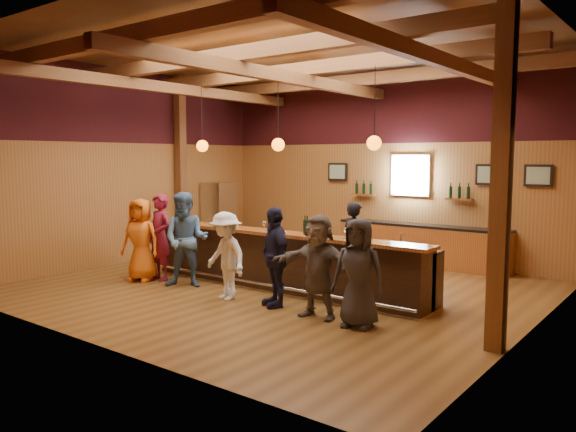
{
  "coord_description": "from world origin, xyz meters",
  "views": [
    {
      "loc": [
        6.49,
        -8.17,
        2.47
      ],
      "look_at": [
        0.0,
        0.3,
        1.35
      ],
      "focal_mm": 35.0,
      "sensor_mm": 36.0,
      "label": 1
    }
  ],
  "objects_px": {
    "customer_denim": "(186,240)",
    "customer_dark": "(358,273)",
    "customer_navy": "(275,257)",
    "ice_bucket": "(276,226)",
    "back_bar_cabinet": "(421,245)",
    "customer_brown": "(318,266)",
    "customer_redvest": "(160,237)",
    "customer_orange": "(141,240)",
    "bartender": "(355,243)",
    "bar_counter": "(284,260)",
    "customer_white": "(226,256)",
    "stainless_fridge": "(219,216)",
    "bottle_a": "(307,227)"
  },
  "relations": [
    {
      "from": "bartender",
      "to": "ice_bucket",
      "type": "height_order",
      "value": "bartender"
    },
    {
      "from": "back_bar_cabinet",
      "to": "bottle_a",
      "type": "height_order",
      "value": "bottle_a"
    },
    {
      "from": "back_bar_cabinet",
      "to": "ice_bucket",
      "type": "distance_m",
      "value": 4.12
    },
    {
      "from": "ice_bucket",
      "to": "customer_dark",
      "type": "bearing_deg",
      "value": -23.43
    },
    {
      "from": "customer_denim",
      "to": "customer_brown",
      "type": "bearing_deg",
      "value": -34.02
    },
    {
      "from": "customer_redvest",
      "to": "customer_navy",
      "type": "height_order",
      "value": "customer_redvest"
    },
    {
      "from": "customer_orange",
      "to": "bartender",
      "type": "bearing_deg",
      "value": 13.73
    },
    {
      "from": "stainless_fridge",
      "to": "ice_bucket",
      "type": "bearing_deg",
      "value": -33.52
    },
    {
      "from": "customer_navy",
      "to": "customer_dark",
      "type": "bearing_deg",
      "value": 24.76
    },
    {
      "from": "customer_white",
      "to": "customer_dark",
      "type": "bearing_deg",
      "value": 12.41
    },
    {
      "from": "customer_orange",
      "to": "customer_navy",
      "type": "bearing_deg",
      "value": -17.78
    },
    {
      "from": "customer_denim",
      "to": "bottle_a",
      "type": "relative_size",
      "value": 5.65
    },
    {
      "from": "bar_counter",
      "to": "customer_brown",
      "type": "xyz_separation_m",
      "value": [
        1.69,
        -1.31,
        0.28
      ]
    },
    {
      "from": "customer_brown",
      "to": "bartender",
      "type": "xyz_separation_m",
      "value": [
        -0.75,
        2.36,
        0.0
      ]
    },
    {
      "from": "back_bar_cabinet",
      "to": "customer_dark",
      "type": "bearing_deg",
      "value": -75.9
    },
    {
      "from": "customer_denim",
      "to": "customer_navy",
      "type": "distance_m",
      "value": 2.22
    },
    {
      "from": "bar_counter",
      "to": "ice_bucket",
      "type": "relative_size",
      "value": 29.61
    },
    {
      "from": "customer_white",
      "to": "customer_denim",
      "type": "bearing_deg",
      "value": -178.65
    },
    {
      "from": "bar_counter",
      "to": "customer_denim",
      "type": "distance_m",
      "value": 1.9
    },
    {
      "from": "ice_bucket",
      "to": "bartender",
      "type": "bearing_deg",
      "value": 58.25
    },
    {
      "from": "back_bar_cabinet",
      "to": "customer_brown",
      "type": "height_order",
      "value": "customer_brown"
    },
    {
      "from": "customer_navy",
      "to": "customer_dark",
      "type": "height_order",
      "value": "customer_navy"
    },
    {
      "from": "customer_navy",
      "to": "ice_bucket",
      "type": "height_order",
      "value": "customer_navy"
    },
    {
      "from": "stainless_fridge",
      "to": "customer_brown",
      "type": "height_order",
      "value": "stainless_fridge"
    },
    {
      "from": "bar_counter",
      "to": "customer_orange",
      "type": "distance_m",
      "value": 2.94
    },
    {
      "from": "customer_orange",
      "to": "ice_bucket",
      "type": "distance_m",
      "value": 2.89
    },
    {
      "from": "bar_counter",
      "to": "bartender",
      "type": "distance_m",
      "value": 1.43
    },
    {
      "from": "customer_redvest",
      "to": "customer_denim",
      "type": "bearing_deg",
      "value": 3.1
    },
    {
      "from": "customer_white",
      "to": "customer_navy",
      "type": "bearing_deg",
      "value": 22.1
    },
    {
      "from": "customer_denim",
      "to": "customer_dark",
      "type": "height_order",
      "value": "customer_denim"
    },
    {
      "from": "customer_orange",
      "to": "customer_white",
      "type": "relative_size",
      "value": 1.08
    },
    {
      "from": "back_bar_cabinet",
      "to": "customer_navy",
      "type": "relative_size",
      "value": 2.41
    },
    {
      "from": "back_bar_cabinet",
      "to": "customer_dark",
      "type": "relative_size",
      "value": 2.49
    },
    {
      "from": "customer_orange",
      "to": "customer_white",
      "type": "bearing_deg",
      "value": -21.01
    },
    {
      "from": "bartender",
      "to": "ice_bucket",
      "type": "bearing_deg",
      "value": 71.86
    },
    {
      "from": "back_bar_cabinet",
      "to": "customer_brown",
      "type": "bearing_deg",
      "value": -84.13
    },
    {
      "from": "stainless_fridge",
      "to": "customer_white",
      "type": "distance_m",
      "value": 5.45
    },
    {
      "from": "customer_denim",
      "to": "customer_brown",
      "type": "height_order",
      "value": "customer_denim"
    },
    {
      "from": "customer_redvest",
      "to": "ice_bucket",
      "type": "distance_m",
      "value": 2.57
    },
    {
      "from": "customer_navy",
      "to": "bottle_a",
      "type": "distance_m",
      "value": 1.03
    },
    {
      "from": "customer_orange",
      "to": "customer_brown",
      "type": "xyz_separation_m",
      "value": [
        4.3,
        -0.01,
        -0.02
      ]
    },
    {
      "from": "customer_redvest",
      "to": "bartender",
      "type": "height_order",
      "value": "customer_redvest"
    },
    {
      "from": "customer_redvest",
      "to": "customer_navy",
      "type": "distance_m",
      "value": 3.1
    },
    {
      "from": "customer_orange",
      "to": "customer_denim",
      "type": "xyz_separation_m",
      "value": [
        1.12,
        0.19,
        0.08
      ]
    },
    {
      "from": "customer_brown",
      "to": "customer_redvest",
      "type": "bearing_deg",
      "value": 172.6
    },
    {
      "from": "customer_redvest",
      "to": "customer_navy",
      "type": "bearing_deg",
      "value": 6.09
    },
    {
      "from": "customer_white",
      "to": "customer_navy",
      "type": "relative_size",
      "value": 0.92
    },
    {
      "from": "customer_navy",
      "to": "bartender",
      "type": "bearing_deg",
      "value": 114.87
    },
    {
      "from": "customer_denim",
      "to": "customer_navy",
      "type": "bearing_deg",
      "value": -32.32
    },
    {
      "from": "customer_navy",
      "to": "customer_brown",
      "type": "bearing_deg",
      "value": 22.54
    }
  ]
}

